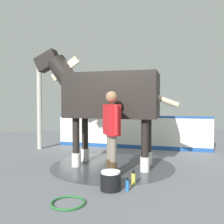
# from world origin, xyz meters

# --- Properties ---
(ground_plane) EXTENTS (16.00, 16.00, 0.02)m
(ground_plane) POSITION_xyz_m (0.00, 0.00, -0.01)
(ground_plane) COLOR slate
(wet_patch) EXTENTS (2.86, 2.86, 0.00)m
(wet_patch) POSITION_xyz_m (0.23, -0.10, 0.00)
(wet_patch) COLOR #42444C
(wet_patch) RESTS_ON ground
(barrier_wall) EXTENTS (4.14, 2.87, 1.06)m
(barrier_wall) POSITION_xyz_m (-1.04, -1.95, 0.49)
(barrier_wall) COLOR silver
(barrier_wall) RESTS_ON ground
(roof_post_near) EXTENTS (0.16, 0.16, 2.68)m
(roof_post_near) POSITION_xyz_m (1.73, -2.84, 1.34)
(roof_post_near) COLOR #B7B2A8
(roof_post_near) RESTS_ON ground
(horse) EXTENTS (2.98, 2.24, 2.78)m
(horse) POSITION_xyz_m (0.33, -0.16, 1.61)
(horse) COLOR black
(horse) RESTS_ON ground
(handler) EXTENTS (0.24, 0.68, 1.70)m
(handler) POSITION_xyz_m (0.54, 0.72, 0.98)
(handler) COLOR #47331E
(handler) RESTS_ON ground
(wash_bucket) EXTENTS (0.35, 0.35, 0.32)m
(wash_bucket) POSITION_xyz_m (0.78, 1.38, 0.16)
(wash_bucket) COLOR black
(wash_bucket) RESTS_ON ground
(bottle_shampoo) EXTENTS (0.07, 0.07, 0.25)m
(bottle_shampoo) POSITION_xyz_m (0.31, 1.27, 0.12)
(bottle_shampoo) COLOR #D8CC4C
(bottle_shampoo) RESTS_ON ground
(bottle_spray) EXTENTS (0.06, 0.06, 0.22)m
(bottle_spray) POSITION_xyz_m (0.53, 1.52, 0.10)
(bottle_spray) COLOR blue
(bottle_spray) RESTS_ON ground
(hose_coil) EXTENTS (0.51, 0.51, 0.03)m
(hose_coil) POSITION_xyz_m (1.55, 1.72, 0.02)
(hose_coil) COLOR #267233
(hose_coil) RESTS_ON ground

